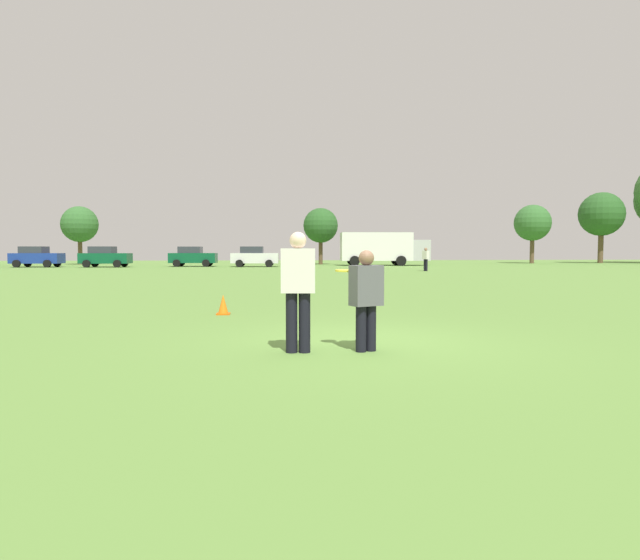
% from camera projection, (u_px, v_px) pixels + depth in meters
% --- Properties ---
extents(ground_plane, '(141.26, 141.26, 0.00)m').
position_uv_depth(ground_plane, '(362.00, 342.00, 9.16)').
color(ground_plane, '#608C3D').
extents(player_thrower, '(0.52, 0.32, 1.80)m').
position_uv_depth(player_thrower, '(298.00, 285.00, 8.16)').
color(player_thrower, black).
rests_on(player_thrower, ground).
extents(player_defender, '(0.53, 0.42, 1.53)m').
position_uv_depth(player_defender, '(366.00, 295.00, 8.27)').
color(player_defender, black).
rests_on(player_defender, ground).
extents(frisbee, '(0.27, 0.27, 0.04)m').
position_uv_depth(frisbee, '(344.00, 271.00, 8.44)').
color(frisbee, yellow).
extents(traffic_cone, '(0.32, 0.32, 0.48)m').
position_uv_depth(traffic_cone, '(223.00, 305.00, 13.02)').
color(traffic_cone, '#D8590C').
rests_on(traffic_cone, ground).
extents(parked_car_mid_left, '(4.29, 2.39, 1.82)m').
position_uv_depth(parked_car_mid_left, '(36.00, 257.00, 48.32)').
color(parked_car_mid_left, navy).
rests_on(parked_car_mid_left, ground).
extents(parked_car_center, '(4.29, 2.39, 1.82)m').
position_uv_depth(parked_car_center, '(105.00, 257.00, 48.26)').
color(parked_car_center, '#0C4C2D').
rests_on(parked_car_center, ground).
extents(parked_car_mid_right, '(4.29, 2.39, 1.82)m').
position_uv_depth(parked_car_mid_right, '(193.00, 256.00, 50.19)').
color(parked_car_mid_right, '#0C4C2D').
rests_on(parked_car_mid_right, ground).
extents(parked_car_near_right, '(4.29, 2.39, 1.82)m').
position_uv_depth(parked_car_near_right, '(254.00, 257.00, 49.25)').
color(parked_car_near_right, silver).
rests_on(parked_car_near_right, ground).
extents(box_truck, '(8.62, 3.30, 3.18)m').
position_uv_depth(box_truck, '(382.00, 247.00, 53.20)').
color(box_truck, white).
rests_on(box_truck, ground).
extents(bystander_sideline_watcher, '(0.45, 0.53, 1.69)m').
position_uv_depth(bystander_sideline_watcher, '(426.00, 258.00, 39.42)').
color(bystander_sideline_watcher, black).
rests_on(bystander_sideline_watcher, ground).
extents(tree_west_maple, '(3.70, 3.70, 6.01)m').
position_uv_depth(tree_west_maple, '(80.00, 224.00, 56.59)').
color(tree_west_maple, brown).
rests_on(tree_west_maple, ground).
extents(tree_center_elm, '(3.60, 3.60, 5.86)m').
position_uv_depth(tree_center_elm, '(321.00, 226.00, 57.01)').
color(tree_center_elm, brown).
rests_on(tree_center_elm, ground).
extents(tree_east_birch, '(4.05, 4.05, 6.58)m').
position_uv_depth(tree_east_birch, '(533.00, 223.00, 61.58)').
color(tree_east_birch, brown).
rests_on(tree_east_birch, ground).
extents(tree_east_oak, '(4.97, 4.97, 8.08)m').
position_uv_depth(tree_east_oak, '(602.00, 214.00, 62.60)').
color(tree_east_oak, brown).
rests_on(tree_east_oak, ground).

